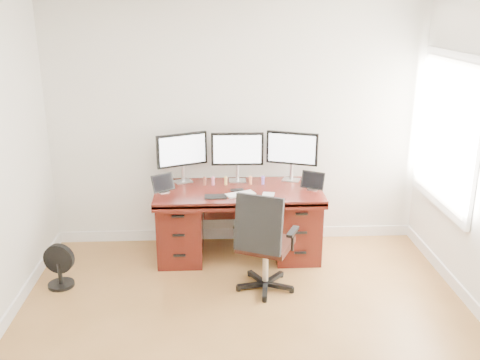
{
  "coord_description": "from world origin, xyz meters",
  "views": [
    {
      "loc": [
        -0.24,
        -3.36,
        2.56
      ],
      "look_at": [
        0.0,
        1.5,
        0.95
      ],
      "focal_mm": 40.0,
      "sensor_mm": 36.0,
      "label": 1
    }
  ],
  "objects_px": {
    "office_chair": "(264,259)",
    "monitor_center": "(237,151)",
    "floor_fan": "(59,267)",
    "keyboard": "(240,194)",
    "desk": "(238,220)"
  },
  "relations": [
    {
      "from": "keyboard",
      "to": "monitor_center",
      "type": "bearing_deg",
      "value": 68.33
    },
    {
      "from": "desk",
      "to": "keyboard",
      "type": "relative_size",
      "value": 5.88
    },
    {
      "from": "floor_fan",
      "to": "monitor_center",
      "type": "bearing_deg",
      "value": 35.74
    },
    {
      "from": "floor_fan",
      "to": "keyboard",
      "type": "distance_m",
      "value": 1.86
    },
    {
      "from": "desk",
      "to": "office_chair",
      "type": "distance_m",
      "value": 0.79
    },
    {
      "from": "floor_fan",
      "to": "keyboard",
      "type": "height_order",
      "value": "keyboard"
    },
    {
      "from": "office_chair",
      "to": "desk",
      "type": "bearing_deg",
      "value": 129.14
    },
    {
      "from": "office_chair",
      "to": "monitor_center",
      "type": "xyz_separation_m",
      "value": [
        -0.2,
        1.0,
        0.76
      ]
    },
    {
      "from": "desk",
      "to": "office_chair",
      "type": "xyz_separation_m",
      "value": [
        0.2,
        -0.76,
        -0.08
      ]
    },
    {
      "from": "monitor_center",
      "to": "desk",
      "type": "bearing_deg",
      "value": -89.04
    },
    {
      "from": "desk",
      "to": "office_chair",
      "type": "bearing_deg",
      "value": -75.29
    },
    {
      "from": "office_chair",
      "to": "keyboard",
      "type": "relative_size",
      "value": 3.41
    },
    {
      "from": "desk",
      "to": "keyboard",
      "type": "bearing_deg",
      "value": -87.0
    },
    {
      "from": "monitor_center",
      "to": "floor_fan",
      "type": "bearing_deg",
      "value": -153.26
    },
    {
      "from": "office_chair",
      "to": "monitor_center",
      "type": "bearing_deg",
      "value": 125.74
    }
  ]
}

